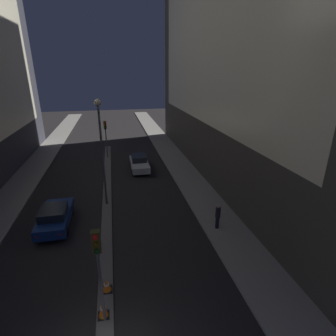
% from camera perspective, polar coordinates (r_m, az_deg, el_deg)
% --- Properties ---
extents(median_strip, '(0.71, 29.05, 0.11)m').
position_cam_1_polar(median_strip, '(23.36, -13.09, -4.99)').
color(median_strip, '#66605B').
rests_on(median_strip, ground).
extents(traffic_light_near, '(0.32, 0.42, 4.36)m').
position_cam_1_polar(traffic_light_near, '(10.72, -15.04, -18.31)').
color(traffic_light_near, '#4C4C51').
rests_on(traffic_light_near, median_strip).
extents(traffic_light_mid, '(0.32, 0.42, 4.36)m').
position_cam_1_polar(traffic_light_mid, '(31.32, -13.45, 7.83)').
color(traffic_light_mid, '#4C4C51').
rests_on(traffic_light_mid, median_strip).
extents(street_lamp, '(0.49, 0.49, 7.99)m').
position_cam_1_polar(street_lamp, '(19.38, -14.39, 6.33)').
color(street_lamp, '#4C4C51').
rests_on(street_lamp, median_strip).
extents(traffic_cone_near, '(0.49, 0.49, 0.74)m').
position_cam_1_polar(traffic_cone_near, '(12.82, -13.98, -27.67)').
color(traffic_cone_near, black).
rests_on(traffic_cone_near, median_strip).
extents(traffic_cone_far, '(0.52, 0.52, 0.59)m').
position_cam_1_polar(traffic_cone_far, '(13.84, -13.24, -23.58)').
color(traffic_cone_far, black).
rests_on(traffic_cone_far, median_strip).
extents(car_left_lane, '(1.86, 4.35, 1.53)m').
position_cam_1_polar(car_left_lane, '(19.25, -23.38, -9.66)').
color(car_left_lane, navy).
rests_on(car_left_lane, ground).
extents(car_right_lane, '(1.74, 4.39, 1.54)m').
position_cam_1_polar(car_right_lane, '(27.64, -6.28, 1.12)').
color(car_right_lane, silver).
rests_on(car_right_lane, ground).
extents(pedestrian_on_right_sidewalk, '(0.33, 0.33, 1.73)m').
position_cam_1_polar(pedestrian_on_right_sidewalk, '(17.60, 10.77, -10.12)').
color(pedestrian_on_right_sidewalk, black).
rests_on(pedestrian_on_right_sidewalk, sidewalk_right).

